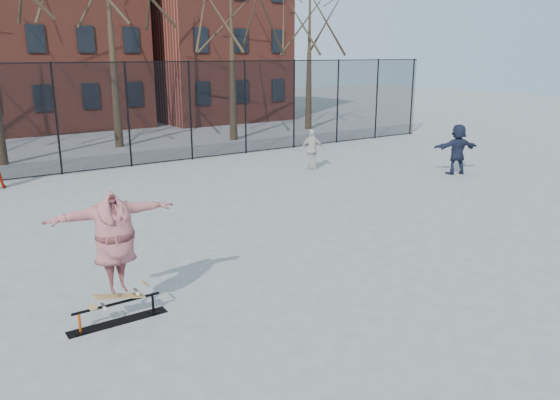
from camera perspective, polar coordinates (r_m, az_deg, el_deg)
ground at (r=10.41m, az=3.05°, el=-9.19°), size 100.00×100.00×0.00m
skate_rail at (r=9.51m, az=-16.59°, el=-11.38°), size 1.64×0.25×0.36m
skateboard at (r=9.40m, az=-16.41°, el=-9.83°), size 0.88×0.21×0.10m
skater at (r=9.07m, az=-16.83°, el=-4.71°), size 2.07×0.61×1.68m
bystander_white at (r=20.61m, az=3.37°, el=5.28°), size 0.98×0.75×1.54m
bystander_navy at (r=20.86m, az=18.05°, el=5.07°), size 1.77×1.12×1.83m
fence at (r=21.43m, az=-18.70°, el=8.36°), size 34.03×0.07×4.00m
rowhouses at (r=34.19m, az=-24.40°, el=16.81°), size 29.00×7.00×13.00m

